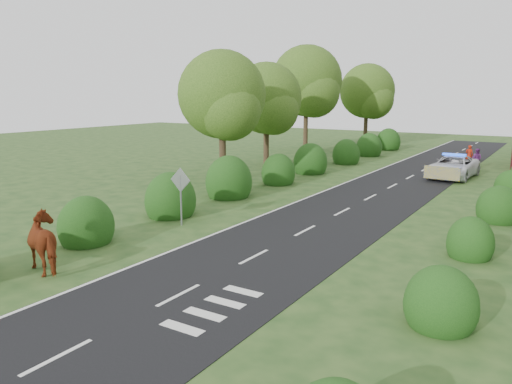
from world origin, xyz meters
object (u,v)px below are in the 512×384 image
Objects in this scene: police_van at (453,167)px; pedestrian_red at (469,155)px; road_sign at (181,188)px; pedestrian_purple at (477,159)px; cow at (49,247)px.

pedestrian_red is (-0.20, 7.40, 0.03)m from police_van.
road_sign is 27.72m from pedestrian_red.
pedestrian_red is at bearing -52.51° from pedestrian_purple.
police_van is (7.43, 25.92, -0.04)m from cow.
road_sign is 1.61× the size of pedestrian_red.
cow is 34.10m from pedestrian_red.
cow is 32.36m from pedestrian_purple.
road_sign is 6.65m from cow.
cow is 26.96m from police_van.
road_sign is 26.07m from pedestrian_purple.
pedestrian_purple is at bearing 111.76° from pedestrian_red.
police_van is at bearing 175.97° from cow.
cow is 1.42× the size of pedestrian_red.
cow reaches higher than pedestrian_red.
pedestrian_purple is at bearing 71.77° from road_sign.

